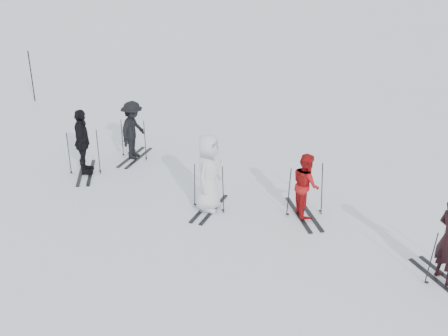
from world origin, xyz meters
The scene contains 11 objects.
ground centered at (0.00, 0.00, 0.00)m, with size 120.00×120.00×0.00m, color silver.
skier_red centered at (1.76, -0.01, 0.79)m, with size 0.77×0.60×1.57m, color #A11213.
skier_grey centered at (-0.43, 0.84, 0.97)m, with size 0.95×0.62×1.94m, color silver.
skier_uphill_left centered at (-3.34, 3.74, 0.93)m, with size 1.08×0.45×1.85m, color black.
skier_uphill_far centered at (-1.88, 4.51, 0.87)m, with size 1.12×0.64×1.74m, color black.
skis_near_dark centered at (3.45, -3.22, 0.63)m, with size 0.92×1.74×1.27m, color black, non-canonical shape.
skis_red centered at (1.76, -0.01, 0.68)m, with size 0.98×1.86×1.35m, color black, non-canonical shape.
skis_grey centered at (-0.43, 0.84, 0.62)m, with size 0.90×1.69×1.24m, color black, non-canonical shape.
skis_uphill_left centered at (-3.34, 3.74, 0.66)m, with size 0.95×1.80×1.31m, color black, non-canonical shape.
skis_uphill_far centered at (-1.88, 4.51, 0.62)m, with size 0.90×1.70×1.24m, color black, non-canonical shape.
piste_marker centered at (-5.08, 11.09, 0.99)m, with size 0.04×0.04×1.99m, color black.
Camera 1 is at (-3.08, -11.15, 6.70)m, focal length 45.00 mm.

